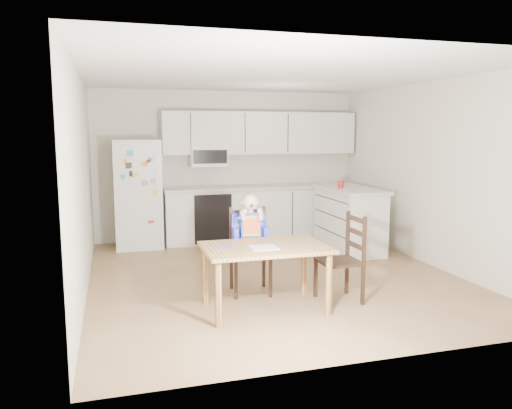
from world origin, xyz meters
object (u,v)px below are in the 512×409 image
at_px(refrigerator, 138,194).
at_px(chair_side, 347,252).
at_px(red_cup, 341,184).
at_px(chair_booster, 250,233).
at_px(dining_table, 265,255).
at_px(kitchen_island, 349,219).

bearing_deg(refrigerator, chair_side, -57.86).
height_order(red_cup, chair_booster, chair_booster).
bearing_deg(chair_side, chair_booster, -121.06).
bearing_deg(dining_table, refrigerator, 108.37).
relative_size(red_cup, chair_booster, 0.10).
bearing_deg(kitchen_island, red_cup, 168.33).
bearing_deg(dining_table, kitchen_island, 46.60).
height_order(kitchen_island, chair_booster, chair_booster).
bearing_deg(red_cup, dining_table, -130.88).
xyz_separation_m(red_cup, chair_side, (-0.92, -2.10, -0.49)).
relative_size(kitchen_island, chair_side, 1.39).
relative_size(dining_table, chair_booster, 1.11).
bearing_deg(kitchen_island, dining_table, -133.40).
bearing_deg(red_cup, chair_booster, -140.44).
relative_size(chair_booster, chair_side, 1.20).
bearing_deg(dining_table, chair_booster, 89.56).
height_order(kitchen_island, dining_table, kitchen_island).
xyz_separation_m(refrigerator, dining_table, (1.09, -3.30, -0.27)).
bearing_deg(chair_booster, chair_side, -25.35).
xyz_separation_m(kitchen_island, dining_table, (-2.01, -2.12, 0.09)).
bearing_deg(refrigerator, dining_table, -71.63).
xyz_separation_m(chair_booster, chair_side, (0.94, -0.57, -0.15)).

